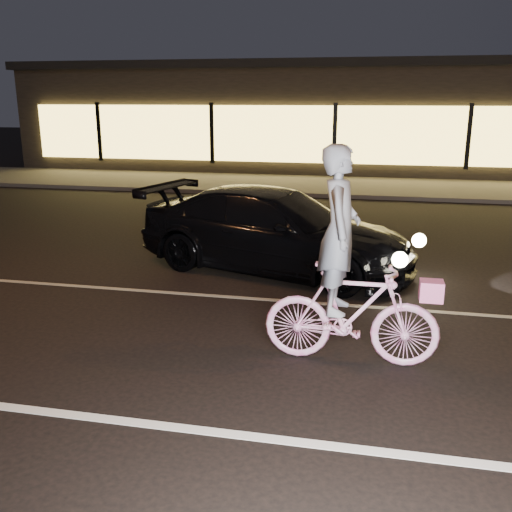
# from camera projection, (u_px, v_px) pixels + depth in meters

# --- Properties ---
(ground) EXTENTS (90.00, 90.00, 0.00)m
(ground) POSITION_uv_depth(u_px,v_px,m) (234.00, 358.00, 6.57)
(ground) COLOR black
(ground) RESTS_ON ground
(lane_stripe_near) EXTENTS (60.00, 0.12, 0.01)m
(lane_stripe_near) POSITION_uv_depth(u_px,v_px,m) (194.00, 430.00, 5.15)
(lane_stripe_near) COLOR silver
(lane_stripe_near) RESTS_ON ground
(lane_stripe_far) EXTENTS (60.00, 0.10, 0.01)m
(lane_stripe_far) POSITION_uv_depth(u_px,v_px,m) (266.00, 299.00, 8.45)
(lane_stripe_far) COLOR gray
(lane_stripe_far) RESTS_ON ground
(sidewalk) EXTENTS (30.00, 4.00, 0.12)m
(sidewalk) POSITION_uv_depth(u_px,v_px,m) (329.00, 186.00, 18.80)
(sidewalk) COLOR #383533
(sidewalk) RESTS_ON ground
(storefront) EXTENTS (25.40, 8.42, 4.20)m
(storefront) POSITION_uv_depth(u_px,v_px,m) (342.00, 115.00, 23.86)
(storefront) COLOR black
(storefront) RESTS_ON ground
(cyclist) EXTENTS (1.94, 0.67, 2.44)m
(cyclist) POSITION_uv_depth(u_px,v_px,m) (348.00, 289.00, 6.26)
(cyclist) COLOR #E743A6
(cyclist) RESTS_ON ground
(sedan) EXTENTS (5.16, 3.18, 1.40)m
(sedan) POSITION_uv_depth(u_px,v_px,m) (275.00, 230.00, 9.76)
(sedan) COLOR black
(sedan) RESTS_ON ground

